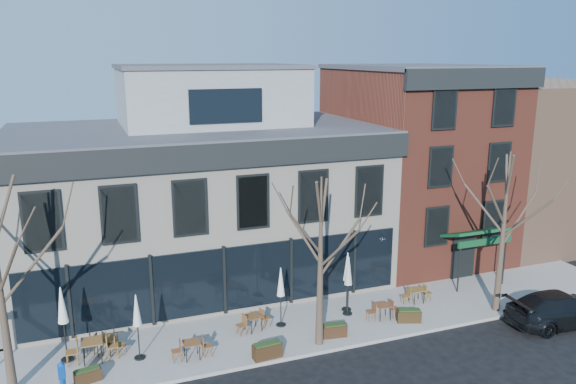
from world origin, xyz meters
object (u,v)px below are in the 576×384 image
object	(u,v)px
parked_sedan	(561,309)
call_box	(62,378)
umbrella_0	(62,309)
cafe_set_0	(92,348)

from	to	relation	value
parked_sedan	call_box	xyz separation A→B (m)	(-20.70, 1.62, 0.13)
call_box	umbrella_0	xyz separation A→B (m)	(0.09, 2.55, 1.43)
parked_sedan	cafe_set_0	world-z (taller)	parked_sedan
cafe_set_0	parked_sedan	bearing A→B (deg)	-10.85
parked_sedan	call_box	distance (m)	20.76
call_box	cafe_set_0	bearing A→B (deg)	64.34
umbrella_0	cafe_set_0	bearing A→B (deg)	-22.84
cafe_set_0	call_box	bearing A→B (deg)	-115.66
umbrella_0	call_box	bearing A→B (deg)	-92.00
parked_sedan	umbrella_0	world-z (taller)	umbrella_0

